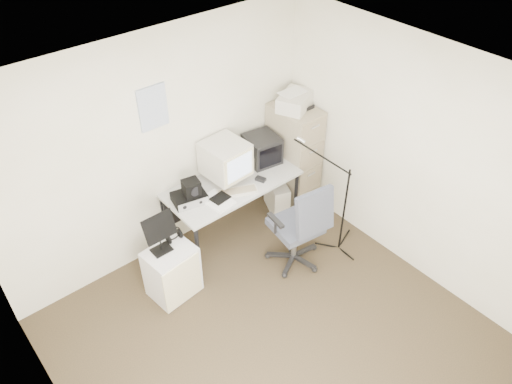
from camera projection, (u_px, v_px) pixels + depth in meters
floor at (276, 341)px, 4.74m from camera, size 3.60×3.60×0.01m
ceiling at (285, 109)px, 3.17m from camera, size 3.60×3.60×0.01m
wall_back at (160, 150)px, 5.03m from camera, size 3.60×0.02×2.50m
wall_left at (62, 382)px, 3.06m from camera, size 0.02×3.60×2.50m
wall_right at (417, 163)px, 4.86m from camera, size 0.02×3.60×2.50m
wall_calendar at (153, 108)px, 4.70m from camera, size 0.30×0.02×0.44m
filing_cabinet at (293, 156)px, 6.01m from camera, size 0.40×0.60×1.30m
printer at (295, 101)px, 5.56m from camera, size 0.52×0.46×0.17m
desk at (233, 208)px, 5.69m from camera, size 1.50×0.70×0.73m
crt_monitor at (225, 162)px, 5.37m from camera, size 0.45×0.47×0.47m
crt_tv at (262, 149)px, 5.70m from camera, size 0.40×0.42×0.32m
desk_speaker at (249, 165)px, 5.59m from camera, size 0.11×0.11×0.16m
keyboard at (237, 192)px, 5.32m from camera, size 0.46×0.32×0.02m
mouse at (261, 179)px, 5.49m from camera, size 0.10×0.13×0.03m
radio_receiver at (189, 198)px, 5.19m from camera, size 0.39×0.31×0.10m
radio_speaker at (191, 188)px, 5.11m from camera, size 0.19×0.19×0.17m
papers at (217, 201)px, 5.21m from camera, size 0.28×0.36×0.02m
pc_tower at (277, 196)px, 6.11m from camera, size 0.36×0.48×0.41m
office_chair at (296, 224)px, 5.24m from camera, size 0.70×0.70×1.06m
side_cart at (172, 272)px, 5.04m from camera, size 0.51×0.42×0.58m
music_stand at (159, 233)px, 4.72m from camera, size 0.34×0.22×0.46m
headphones at (174, 236)px, 4.94m from camera, size 0.20×0.20×0.03m
mic_stand at (346, 199)px, 5.27m from camera, size 0.03×0.03×1.43m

